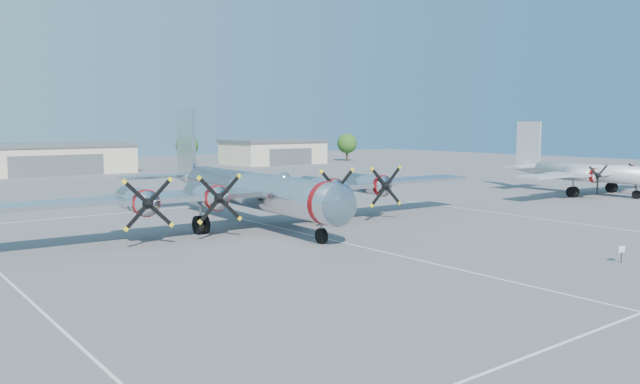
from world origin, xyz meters
TOP-DOWN VIEW (x-y plane):
  - ground at (0.00, 0.00)m, footprint 260.00×260.00m
  - parking_lines at (0.00, -1.75)m, footprint 60.00×50.08m
  - hangar_center at (0.00, 81.96)m, footprint 28.60×14.60m
  - hangar_east at (48.00, 81.96)m, footprint 20.60×14.60m
  - tree_east at (30.00, 88.00)m, footprint 4.80×4.80m
  - tree_far_east at (68.00, 80.00)m, footprint 4.80×4.80m
  - main_bomber_b29 at (-1.03, 11.20)m, footprint 47.70×33.73m
  - twin_engine_east at (44.74, 6.24)m, footprint 28.88×20.91m
  - info_placard at (9.55, -16.17)m, footprint 0.55×0.14m

SIDE VIEW (x-z plane):
  - ground at x=0.00m, z-range 0.00..0.00m
  - main_bomber_b29 at x=-1.03m, z-range -5.12..5.12m
  - twin_engine_east at x=44.74m, z-range -4.54..4.54m
  - parking_lines at x=0.00m, z-range 0.00..0.01m
  - info_placard at x=9.55m, z-range 0.22..1.27m
  - hangar_center at x=0.00m, z-range 0.01..5.41m
  - hangar_east at x=48.00m, z-range 0.01..5.41m
  - tree_east at x=30.00m, z-range 0.90..7.54m
  - tree_far_east at x=68.00m, z-range 0.90..7.54m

